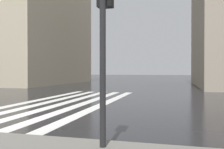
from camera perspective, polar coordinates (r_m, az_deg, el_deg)
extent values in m
plane|color=black|center=(10.00, -20.92, -8.59)|extent=(220.00, 220.00, 0.00)
cube|color=silver|center=(12.62, -1.55, -6.60)|extent=(13.00, 0.50, 0.01)
cube|color=silver|center=(12.94, -5.83, -6.42)|extent=(13.00, 0.50, 0.01)
cube|color=silver|center=(13.32, -9.88, -6.23)|extent=(13.00, 0.50, 0.01)
cube|color=silver|center=(13.76, -13.69, -6.01)|extent=(13.00, 0.50, 0.01)
cube|color=silver|center=(14.26, -17.25, -5.79)|extent=(13.00, 0.50, 0.01)
cylinder|color=#232326|center=(4.76, -2.16, 4.71)|extent=(0.12, 0.12, 3.58)
sphere|color=green|center=(5.23, -1.17, 16.42)|extent=(0.17, 0.17, 0.17)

